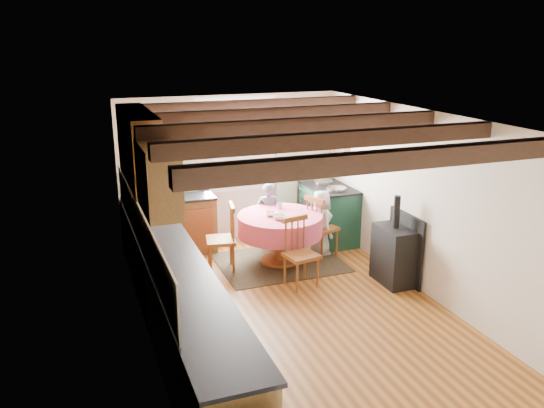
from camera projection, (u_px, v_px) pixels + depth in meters
name	position (u px, v px, depth m)	size (l,w,h in m)	color
floor	(294.00, 309.00, 6.96)	(3.60, 5.50, 0.00)	#AC6A25
ceiling	(297.00, 117.00, 6.27)	(3.60, 5.50, 0.00)	white
wall_back	(231.00, 169.00, 9.08)	(3.60, 0.00, 2.40)	silver
wall_front	(437.00, 326.00, 4.14)	(3.60, 0.00, 2.40)	silver
wall_left	(142.00, 236.00, 6.01)	(0.00, 5.50, 2.40)	silver
wall_right	(423.00, 203.00, 7.21)	(0.00, 5.50, 2.40)	silver
beam_a	(392.00, 160.00, 4.50)	(3.60, 0.16, 0.16)	#3C271C
beam_b	(336.00, 140.00, 5.39)	(3.60, 0.16, 0.16)	#3C271C
beam_c	(297.00, 125.00, 6.29)	(3.60, 0.16, 0.16)	#3C271C
beam_d	(267.00, 114.00, 7.19)	(3.60, 0.16, 0.16)	#3C271C
beam_e	(243.00, 106.00, 8.09)	(3.60, 0.16, 0.16)	#3C271C
splash_left	(140.00, 227.00, 6.29)	(0.02, 4.50, 0.55)	beige
splash_back	(170.00, 174.00, 8.73)	(1.40, 0.02, 0.55)	beige
base_cabinet_left	(173.00, 296.00, 6.33)	(0.60, 5.30, 0.88)	brown
base_cabinet_back	(172.00, 226.00, 8.68)	(1.30, 0.60, 0.88)	brown
worktop_left	(173.00, 258.00, 6.20)	(0.64, 5.30, 0.04)	black
worktop_back	(171.00, 198.00, 8.53)	(1.30, 0.64, 0.04)	black
wall_cabinet_glass	(138.00, 147.00, 6.93)	(0.34, 1.80, 0.90)	brown
wall_cabinet_solid	(158.00, 178.00, 5.60)	(0.34, 0.90, 0.70)	brown
window_frame	(236.00, 145.00, 8.99)	(1.34, 0.03, 1.54)	white
window_pane	(236.00, 144.00, 8.99)	(1.20, 0.01, 1.40)	white
curtain_left	(187.00, 180.00, 8.77)	(0.35, 0.10, 2.10)	#A9B0A4
curtain_right	(287.00, 172.00, 9.34)	(0.35, 0.10, 2.10)	#A9B0A4
curtain_rod	(237.00, 108.00, 8.74)	(0.03, 0.03, 2.00)	black
wall_picture	(341.00, 137.00, 9.12)	(0.04, 0.50, 0.60)	gold
wall_plate	(291.00, 135.00, 9.26)	(0.30, 0.30, 0.02)	silver
rug	(280.00, 262.00, 8.39)	(1.82, 1.42, 0.01)	#463B25
dining_table	(280.00, 239.00, 8.28)	(1.26, 1.26, 0.76)	#CA5D81
chair_near	(301.00, 253.00, 7.48)	(0.41, 0.43, 0.96)	brown
chair_left	(221.00, 238.00, 8.00)	(0.42, 0.44, 0.99)	brown
chair_right	(322.00, 226.00, 8.54)	(0.42, 0.44, 0.97)	brown
aga_range	(329.00, 214.00, 9.17)	(0.67, 1.03, 0.95)	#133A2A
cast_iron_stove	(395.00, 240.00, 7.54)	(0.37, 0.62, 1.25)	black
child_far	(268.00, 216.00, 8.78)	(0.40, 0.26, 1.10)	#4F5866
child_right	(321.00, 223.00, 8.59)	(0.50, 0.33, 1.03)	beige
bowl_a	(271.00, 214.00, 8.14)	(0.20, 0.20, 0.05)	silver
bowl_b	(279.00, 217.00, 7.98)	(0.19, 0.19, 0.06)	silver
cup	(280.00, 206.00, 8.46)	(0.09, 0.09, 0.09)	silver
canister_tall	(161.00, 189.00, 8.47)	(0.15, 0.15, 0.26)	#262628
canister_wide	(167.00, 189.00, 8.57)	(0.17, 0.17, 0.19)	#262628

